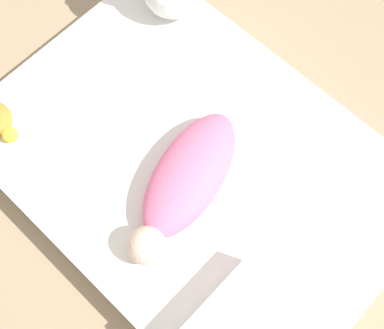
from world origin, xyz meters
TOP-DOWN VIEW (x-y plane):
  - ground_plane at (0.00, 0.00)m, footprint 12.00×12.00m
  - bed_mattress at (0.00, 0.00)m, footprint 1.34×0.96m
  - swaddled_baby at (0.04, -0.09)m, footprint 0.31×0.54m

SIDE VIEW (x-z plane):
  - ground_plane at x=0.00m, z-range 0.00..0.00m
  - bed_mattress at x=0.00m, z-range 0.00..0.14m
  - swaddled_baby at x=0.04m, z-range 0.13..0.26m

